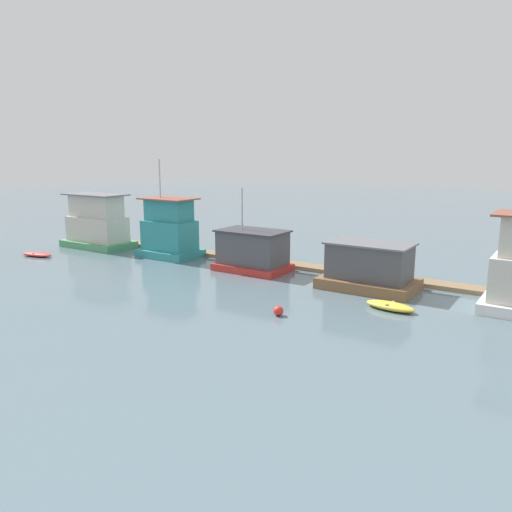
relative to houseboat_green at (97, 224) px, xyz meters
name	(u,v)px	position (x,y,z in m)	size (l,w,h in m)	color
ground_plane	(263,272)	(18.48, -0.03, -2.18)	(200.00, 200.00, 0.00)	slate
dock_walkway	(282,263)	(18.48, 2.72, -2.03)	(51.00, 1.57, 0.30)	#846B4C
houseboat_green	(97,224)	(0.00, 0.00, 0.00)	(6.78, 3.70, 5.01)	#4C9360
houseboat_teal	(170,231)	(8.78, 0.38, 0.02)	(5.11, 3.44, 8.22)	teal
houseboat_red	(253,251)	(17.51, -0.02, -0.70)	(5.38, 3.48, 6.19)	red
houseboat_brown	(369,268)	(26.71, -0.17, -0.79)	(6.09, 3.94, 3.07)	brown
dinghy_red	(37,254)	(-0.91, -5.81, -2.00)	(3.23, 1.58, 0.37)	red
dinghy_yellow	(390,306)	(29.39, -3.82, -1.96)	(3.00, 1.46, 0.45)	yellow
mooring_post_far_left	(116,235)	(0.50, 1.68, -1.27)	(0.23, 0.23, 1.83)	brown
buoy_red	(278,311)	(24.62, -8.19, -1.90)	(0.55, 0.55, 0.55)	red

